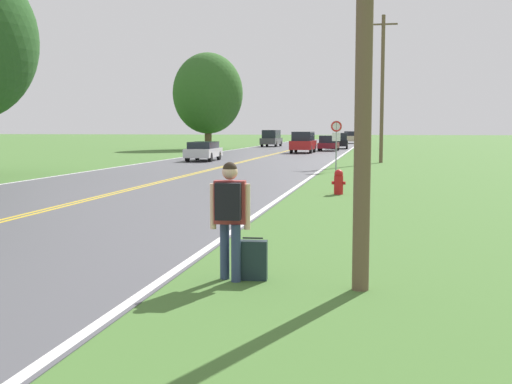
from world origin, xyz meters
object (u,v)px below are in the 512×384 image
Objects in this scene: hitchhiker_person at (230,209)px; car_silver_hatchback_nearest at (203,150)px; tree_left_verge at (208,93)px; car_champagne_suv_distant at (351,137)px; traffic_sign at (336,133)px; suitcase at (253,260)px; fire_hydrant at (339,182)px; car_black_suv_mid_far at (340,140)px; car_red_suv_approaching at (303,142)px; car_dark_grey_van_receding at (271,138)px; car_maroon_hatchback_mid_near at (329,143)px.

hitchhiker_person is 35.19m from car_silver_hatchback_nearest.
tree_left_verge reaches higher than car_champagne_suv_distant.
hitchhiker_person is 0.18× the size of tree_left_verge.
hitchhiker_person is 0.67× the size of traffic_sign.
traffic_sign is 0.58× the size of car_champagne_suv_distant.
fire_hydrant is at bearing -6.80° from suitcase.
tree_left_verge is at bearing 115.94° from traffic_sign.
fire_hydrant is 0.20× the size of car_black_suv_mid_far.
traffic_sign is at bearing 11.71° from car_red_suv_approaching.
traffic_sign is 0.60× the size of car_dark_grey_van_receding.
car_red_suv_approaching is at bearing -14.13° from car_black_suv_mid_far.
fire_hydrant is 48.60m from car_black_suv_mid_far.
car_silver_hatchback_nearest is 1.14× the size of car_maroon_hatchback_mid_near.
car_dark_grey_van_receding reaches higher than suitcase.
fire_hydrant is 0.23× the size of car_maroon_hatchback_mid_near.
hitchhiker_person is 61.58m from car_black_suv_mid_far.
fire_hydrant is at bearing -165.02° from car_dark_grey_van_receding.
fire_hydrant is 55.81m from car_dark_grey_van_receding.
fire_hydrant is at bearing -69.17° from tree_left_verge.
suitcase is at bearing -88.93° from traffic_sign.
tree_left_verge is 14.86m from car_red_suv_approaching.
suitcase is 49.10m from car_red_suv_approaching.
car_black_suv_mid_far is (-2.62, 61.39, 0.61)m from suitcase.
car_dark_grey_van_receding is (-11.74, 54.56, 0.60)m from fire_hydrant.
car_dark_grey_van_receding is at bearing 104.13° from traffic_sign.
car_red_suv_approaching is (11.25, -8.37, -4.91)m from tree_left_verge.
car_maroon_hatchback_mid_near is at bearing 162.68° from car_red_suv_approaching.
suitcase is 0.24× the size of traffic_sign.
car_dark_grey_van_receding reaches higher than fire_hydrant.
car_silver_hatchback_nearest reaches higher than suitcase.
hitchhiker_person is 0.88m from suitcase.
car_dark_grey_van_receding is at bearing 4.69° from suitcase.
car_champagne_suv_distant reaches higher than suitcase.
car_dark_grey_van_receding is at bearing -0.16° from car_silver_hatchback_nearest.
fire_hydrant is 0.20× the size of car_dark_grey_van_receding.
tree_left_verge is 12.46m from car_dark_grey_van_receding.
car_maroon_hatchback_mid_near is at bearing -145.49° from car_dark_grey_van_receding.
car_maroon_hatchback_mid_near is (-2.84, 30.09, -1.21)m from traffic_sign.
car_champagne_suv_distant is at bearing 92.02° from traffic_sign.
fire_hydrant is 72.68m from car_champagne_suv_distant.
hitchhiker_person is at bearing 108.88° from suitcase.
fire_hydrant is at bearing 3.63° from car_champagne_suv_distant.
tree_left_verge is (-15.95, 32.79, 3.91)m from traffic_sign.
traffic_sign is (-0.90, 11.51, 1.58)m from fire_hydrant.
car_red_suv_approaching is (-5.15, 48.82, 0.72)m from suitcase.
tree_left_verge is at bearing 11.19° from suitcase.
car_silver_hatchback_nearest is at bearing -75.42° from tree_left_verge.
car_dark_grey_van_receding is (-8.00, 12.96, 0.23)m from car_maroon_hatchback_mid_near.
hitchhiker_person is at bearing -89.69° from traffic_sign.
fire_hydrant is at bearing -8.20° from hitchhiker_person.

